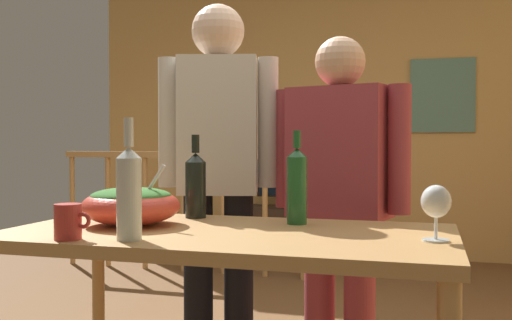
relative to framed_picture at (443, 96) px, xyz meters
name	(u,v)px	position (x,y,z in m)	size (l,w,h in m)	color
back_wall	(339,110)	(-0.95, 0.06, -0.11)	(4.89, 0.10, 2.78)	tan
framed_picture	(443,96)	(0.00, 0.00, 0.00)	(0.56, 0.03, 0.67)	slate
stair_railing	(224,199)	(-1.72, -1.07, -0.89)	(2.21, 0.10, 1.05)	#B2844C
tv_console	(289,233)	(-1.36, -0.29, -1.26)	(0.90, 0.40, 0.48)	#38281E
flat_screen_tv	(288,179)	(-1.36, -0.32, -0.76)	(0.58, 0.12, 0.45)	black
serving_table	(228,254)	(-0.74, -3.83, -0.79)	(1.44, 0.75, 0.79)	#B2844C
salad_bowl	(131,204)	(-1.10, -3.81, -0.64)	(0.34, 0.34, 0.21)	#CC3D2D
wine_glass	(436,203)	(-0.10, -3.87, -0.60)	(0.09, 0.09, 0.16)	silver
wine_bottle_clear	(129,191)	(-0.96, -4.09, -0.57)	(0.07, 0.07, 0.36)	silver
wine_bottle_dark	(196,184)	(-0.97, -3.55, -0.59)	(0.08, 0.08, 0.32)	black
wine_bottle_green	(297,185)	(-0.56, -3.62, -0.58)	(0.07, 0.07, 0.33)	#1E5628
mug_red	(68,222)	(-1.13, -4.14, -0.66)	(0.12, 0.08, 0.11)	#B7332D
person_standing_left	(218,162)	(-1.01, -3.18, -0.52)	(0.52, 0.30, 1.68)	black
person_standing_right	(340,187)	(-0.47, -3.18, -0.61)	(0.58, 0.31, 1.51)	#9E3842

